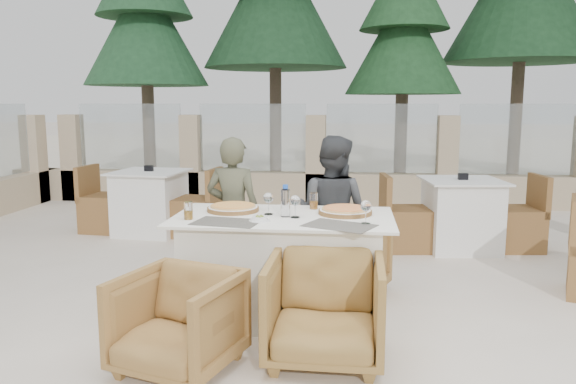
# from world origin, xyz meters

# --- Properties ---
(ground) EXTENTS (80.00, 80.00, 0.00)m
(ground) POSITION_xyz_m (0.00, 0.00, 0.00)
(ground) COLOR beige
(ground) RESTS_ON ground
(sand_patch) EXTENTS (30.00, 16.00, 0.01)m
(sand_patch) POSITION_xyz_m (0.00, 14.00, 0.01)
(sand_patch) COLOR #F5E5C8
(sand_patch) RESTS_ON ground
(perimeter_wall_far) EXTENTS (10.00, 0.34, 1.60)m
(perimeter_wall_far) POSITION_xyz_m (0.00, 4.80, 0.80)
(perimeter_wall_far) COLOR tan
(perimeter_wall_far) RESTS_ON ground
(pine_far_left) EXTENTS (2.42, 2.42, 5.50)m
(pine_far_left) POSITION_xyz_m (-3.50, 7.00, 2.75)
(pine_far_left) COLOR #224F2C
(pine_far_left) RESTS_ON ground
(pine_mid_left) EXTENTS (2.86, 2.86, 6.50)m
(pine_mid_left) POSITION_xyz_m (-1.00, 7.50, 3.25)
(pine_mid_left) COLOR #1B4123
(pine_mid_left) RESTS_ON ground
(pine_centre) EXTENTS (2.20, 2.20, 5.00)m
(pine_centre) POSITION_xyz_m (1.50, 7.20, 2.50)
(pine_centre) COLOR #224F28
(pine_centre) RESTS_ON ground
(pine_mid_right) EXTENTS (2.99, 2.99, 6.80)m
(pine_mid_right) POSITION_xyz_m (3.80, 7.80, 3.40)
(pine_mid_right) COLOR #1B4223
(pine_mid_right) RESTS_ON ground
(dining_table) EXTENTS (1.60, 0.90, 0.77)m
(dining_table) POSITION_xyz_m (0.07, 0.06, 0.39)
(dining_table) COLOR white
(dining_table) RESTS_ON ground
(placemat_near_left) EXTENTS (0.49, 0.37, 0.00)m
(placemat_near_left) POSITION_xyz_m (-0.30, -0.21, 0.77)
(placemat_near_left) COLOR #58544B
(placemat_near_left) RESTS_ON dining_table
(placemat_near_right) EXTENTS (0.53, 0.46, 0.00)m
(placemat_near_right) POSITION_xyz_m (0.48, -0.23, 0.77)
(placemat_near_right) COLOR #5E5950
(placemat_near_right) RESTS_ON dining_table
(pizza_left) EXTENTS (0.44, 0.44, 0.05)m
(pizza_left) POSITION_xyz_m (-0.34, 0.20, 0.80)
(pizza_left) COLOR orange
(pizza_left) RESTS_ON dining_table
(pizza_right) EXTENTS (0.47, 0.47, 0.05)m
(pizza_right) POSITION_xyz_m (0.51, 0.18, 0.80)
(pizza_right) COLOR #F15120
(pizza_right) RESTS_ON dining_table
(water_bottle) EXTENTS (0.08, 0.08, 0.23)m
(water_bottle) POSITION_xyz_m (0.08, 0.04, 0.89)
(water_bottle) COLOR silver
(water_bottle) RESTS_ON dining_table
(wine_glass_centre) EXTENTS (0.09, 0.09, 0.18)m
(wine_glass_centre) POSITION_xyz_m (-0.05, 0.10, 0.86)
(wine_glass_centre) COLOR white
(wine_glass_centre) RESTS_ON dining_table
(wine_glass_near) EXTENTS (0.08, 0.08, 0.18)m
(wine_glass_near) POSITION_xyz_m (0.16, 0.01, 0.86)
(wine_glass_near) COLOR silver
(wine_glass_near) RESTS_ON dining_table
(wine_glass_corner) EXTENTS (0.10, 0.10, 0.18)m
(wine_glass_corner) POSITION_xyz_m (0.66, -0.15, 0.86)
(wine_glass_corner) COLOR white
(wine_glass_corner) RESTS_ON dining_table
(beer_glass_left) EXTENTS (0.08, 0.08, 0.13)m
(beer_glass_left) POSITION_xyz_m (-0.59, -0.13, 0.83)
(beer_glass_left) COLOR orange
(beer_glass_left) RESTS_ON dining_table
(beer_glass_right) EXTENTS (0.07, 0.07, 0.13)m
(beer_glass_right) POSITION_xyz_m (0.27, 0.36, 0.83)
(beer_glass_right) COLOR #C7731C
(beer_glass_right) RESTS_ON dining_table
(olive_dish) EXTENTS (0.11, 0.11, 0.04)m
(olive_dish) POSITION_xyz_m (-0.08, -0.15, 0.79)
(olive_dish) COLOR white
(olive_dish) RESTS_ON dining_table
(armchair_far_left) EXTENTS (0.86, 0.87, 0.67)m
(armchair_far_left) POSITION_xyz_m (-0.34, 0.62, 0.33)
(armchair_far_left) COLOR #9C6939
(armchair_far_left) RESTS_ON ground
(armchair_far_right) EXTENTS (0.89, 0.90, 0.63)m
(armchair_far_right) POSITION_xyz_m (0.48, 0.58, 0.32)
(armchair_far_right) COLOR olive
(armchair_far_right) RESTS_ON ground
(armchair_near_left) EXTENTS (0.81, 0.82, 0.60)m
(armchair_near_left) POSITION_xyz_m (-0.45, -0.86, 0.30)
(armchair_near_left) COLOR olive
(armchair_near_left) RESTS_ON ground
(armchair_near_right) EXTENTS (0.72, 0.74, 0.66)m
(armchair_near_right) POSITION_xyz_m (0.41, -0.62, 0.33)
(armchair_near_right) COLOR olive
(armchair_near_right) RESTS_ON ground
(diner_left) EXTENTS (0.52, 0.37, 1.31)m
(diner_left) POSITION_xyz_m (-0.44, 0.69, 0.66)
(diner_left) COLOR #50513B
(diner_left) RESTS_ON ground
(diner_right) EXTENTS (0.79, 0.72, 1.32)m
(diner_right) POSITION_xyz_m (0.40, 0.71, 0.66)
(diner_right) COLOR #3B3E41
(diner_right) RESTS_ON ground
(bg_table_a) EXTENTS (1.71, 0.96, 0.77)m
(bg_table_a) POSITION_xyz_m (-1.88, 2.58, 0.39)
(bg_table_a) COLOR white
(bg_table_a) RESTS_ON ground
(bg_table_b) EXTENTS (1.72, 1.00, 0.77)m
(bg_table_b) POSITION_xyz_m (1.75, 2.22, 0.39)
(bg_table_b) COLOR white
(bg_table_b) RESTS_ON ground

